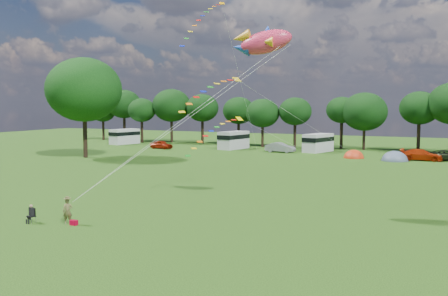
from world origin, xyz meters
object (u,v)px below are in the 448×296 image
at_px(car_c, 421,155).
at_px(campervan_a, 125,136).
at_px(big_tree, 84,90).
at_px(kite_flyer, 68,211).
at_px(car_a, 161,145).
at_px(campervan_b, 234,140).
at_px(campervan_c, 318,142).
at_px(car_d, 448,155).
at_px(camp_chair, 32,212).
at_px(car_b, 280,147).
at_px(fish_kite, 261,42).
at_px(tent_orange, 354,158).
at_px(tent_greyblue, 395,161).

bearing_deg(car_c, campervan_a, 84.89).
distance_m(big_tree, kite_flyer, 39.16).
xyz_separation_m(big_tree, car_a, (2.09, 15.47, -8.35)).
bearing_deg(campervan_b, campervan_c, -75.71).
height_order(car_a, car_d, car_d).
distance_m(car_c, camp_chair, 49.39).
bearing_deg(big_tree, car_b, 39.91).
bearing_deg(campervan_c, campervan_a, 105.57).
bearing_deg(car_b, fish_kite, -162.24).
xyz_separation_m(car_c, campervan_c, (-14.78, 5.68, 0.73)).
relative_size(big_tree, fish_kite, 3.07).
bearing_deg(campervan_b, big_tree, 157.94).
bearing_deg(car_b, campervan_a, 85.30).
distance_m(car_c, campervan_a, 50.20).
distance_m(car_a, tent_orange, 30.54).
bearing_deg(tent_orange, campervan_a, 171.81).
xyz_separation_m(car_c, camp_chair, (-18.84, -45.66, -0.06)).
relative_size(car_d, campervan_c, 0.83).
bearing_deg(car_a, tent_orange, -84.27).
bearing_deg(car_c, kite_flyer, 160.69).
bearing_deg(car_d, car_a, 76.68).
distance_m(car_a, campervan_c, 24.71).
xyz_separation_m(campervan_c, tent_orange, (6.45, -6.26, -1.43)).
xyz_separation_m(camp_chair, fish_kite, (11.04, 9.48, 10.54)).
bearing_deg(campervan_a, camp_chair, -138.02).
height_order(car_b, campervan_a, campervan_a).
bearing_deg(kite_flyer, campervan_b, 70.50).
bearing_deg(big_tree, camp_chair, -53.95).
xyz_separation_m(campervan_c, fish_kite, (6.97, -41.85, 9.75)).
bearing_deg(campervan_a, car_b, -84.79).
distance_m(car_a, campervan_a, 12.26).
bearing_deg(camp_chair, car_c, 88.00).
xyz_separation_m(car_b, campervan_c, (4.85, 3.16, 0.73)).
bearing_deg(car_c, tent_greyblue, 121.04).
distance_m(car_b, campervan_b, 8.90).
distance_m(big_tree, campervan_c, 34.38).
bearing_deg(car_d, camp_chair, 140.16).
height_order(car_d, campervan_b, campervan_b).
bearing_deg(car_a, fish_kite, -132.38).
bearing_deg(tent_greyblue, car_c, 29.97).
bearing_deg(campervan_c, car_b, 138.26).
height_order(campervan_b, tent_orange, campervan_b).
bearing_deg(campervan_c, kite_flyer, -167.04).
distance_m(campervan_a, fish_kite, 59.97).
bearing_deg(fish_kite, camp_chair, -150.76).
distance_m(car_d, tent_greyblue, 6.80).
distance_m(car_d, campervan_c, 18.41).
height_order(big_tree, car_c, big_tree).
xyz_separation_m(car_a, car_b, (19.22, 2.35, 0.06)).
relative_size(campervan_b, tent_orange, 2.02).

